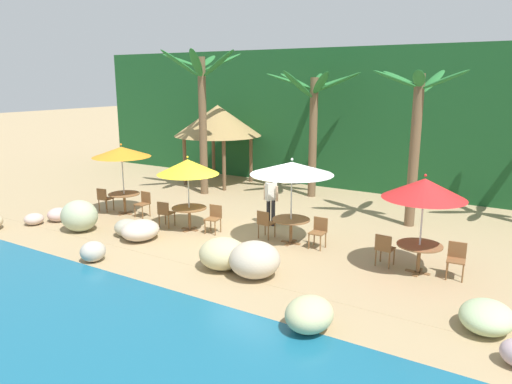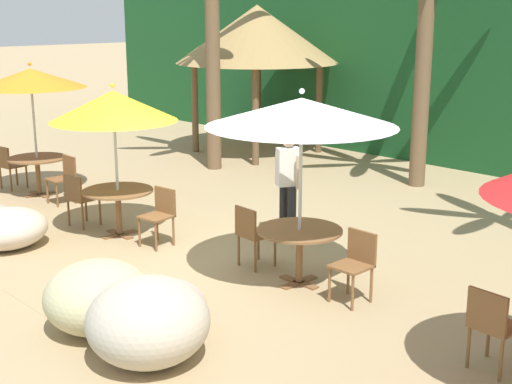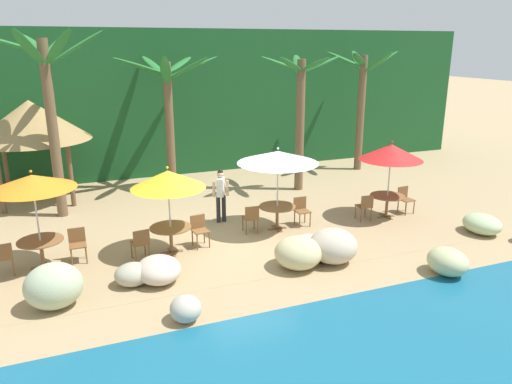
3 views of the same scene
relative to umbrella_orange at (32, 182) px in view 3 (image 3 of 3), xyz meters
The scene contains 26 objects.
ground_plane 5.86m from the umbrella_orange, ahead, with size 120.00×120.00×0.00m, color tan.
terrace_deck 5.86m from the umbrella_orange, ahead, with size 18.00×5.20×0.01m.
foliage_backdrop 10.52m from the umbrella_orange, 58.91° to the left, with size 28.00×2.40×6.00m.
rock_seawall 5.68m from the umbrella_orange, 27.32° to the right, with size 15.84×3.31×0.99m.
umbrella_orange is the anchor object (origin of this frame).
dining_table_orange 1.61m from the umbrella_orange, 90.00° to the left, with size 1.10×1.10×0.74m.
chair_orange_seaward 1.92m from the umbrella_orange, ahead, with size 0.42×0.43×0.87m.
chair_orange_inland 1.92m from the umbrella_orange, 166.83° to the right, with size 0.47×0.48×0.87m.
umbrella_yellow 3.20m from the umbrella_orange, ahead, with size 1.94×1.94×2.39m.
dining_table_yellow 3.58m from the umbrella_orange, ahead, with size 1.10×1.10×0.74m.
chair_yellow_seaward 4.37m from the umbrella_orange, ahead, with size 0.47×0.48×0.87m.
chair_yellow_inland 2.96m from the umbrella_orange, 11.68° to the right, with size 0.48×0.48×0.87m.
umbrella_white 6.53m from the umbrella_orange, ahead, with size 2.39×2.39×2.53m.
dining_table_white 6.73m from the umbrella_orange, ahead, with size 1.10×1.10×0.74m.
chair_white_seaward 7.58m from the umbrella_orange, ahead, with size 0.42×0.43×0.87m.
chair_white_inland 5.93m from the umbrella_orange, ahead, with size 0.45×0.45×0.87m.
umbrella_red 10.25m from the umbrella_orange, ahead, with size 1.99×1.99×2.51m.
dining_table_red 10.38m from the umbrella_orange, ahead, with size 1.10×1.10×0.74m.
chair_red_seaward 11.22m from the umbrella_orange, ahead, with size 0.47×0.47×0.87m.
chair_red_inland 9.55m from the umbrella_orange, ahead, with size 0.44×0.45×0.87m.
palm_tree_nearest 4.35m from the umbrella_orange, 82.60° to the left, with size 3.65×3.52×5.83m.
palm_tree_second 7.56m from the umbrella_orange, 52.42° to the left, with size 3.83×3.74×5.05m.
palm_tree_third 9.87m from the umbrella_orange, 23.25° to the left, with size 2.92×2.93×5.04m.
palm_tree_fourth 14.19m from the umbrella_orange, 24.10° to the left, with size 2.90×3.15×5.15m.
palapa_hut 6.02m from the umbrella_orange, 92.02° to the left, with size 3.94×3.94×3.57m.
waiter_in_white 5.51m from the umbrella_orange, 16.26° to the left, with size 0.52×0.39×1.70m.
Camera 3 is at (-4.54, -12.32, 5.37)m, focal length 34.19 mm.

